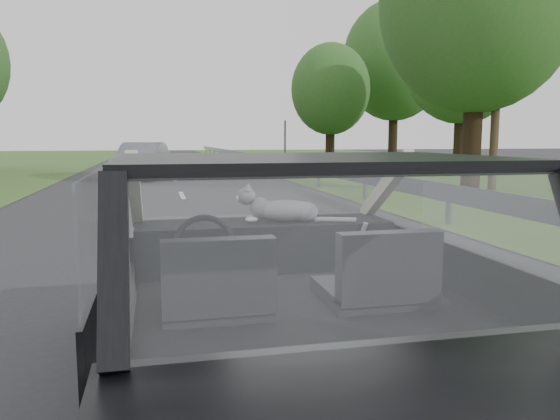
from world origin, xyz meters
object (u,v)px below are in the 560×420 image
subject_car (287,290)px  utility_pole (498,65)px  cat (285,209)px  other_car (142,161)px  highway_sign (285,146)px

subject_car → utility_pole: bearing=51.8°
cat → utility_pole: (8.40, 10.25, 2.43)m
cat → other_car: other_car is taller
subject_car → cat: subject_car is taller
other_car → highway_sign: bearing=43.2°
cat → highway_sign: size_ratio=0.23×
subject_car → other_car: 18.59m
subject_car → other_car: subject_car is taller
cat → highway_sign: (5.23, 22.07, 0.10)m
subject_car → other_car: size_ratio=0.95×
subject_car → utility_pole: 14.06m
subject_car → utility_pole: utility_pole is taller
subject_car → utility_pole: (8.53, 10.83, 2.79)m
cat → utility_pole: bearing=65.1°
other_car → highway_sign: highway_sign is taller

